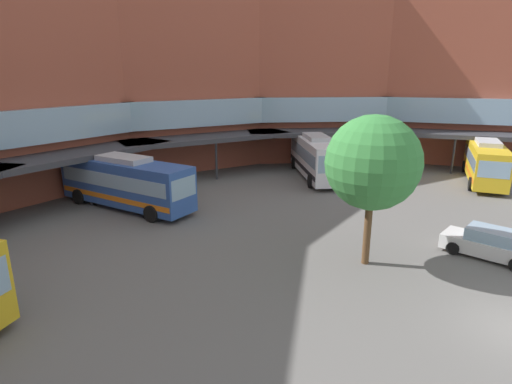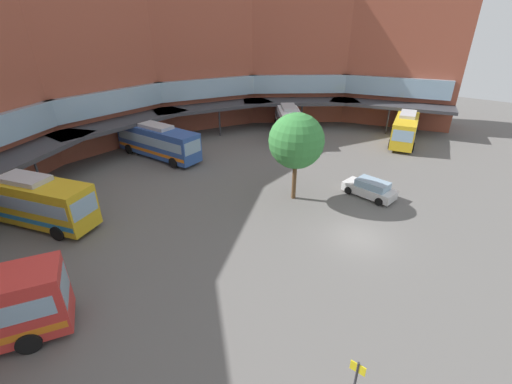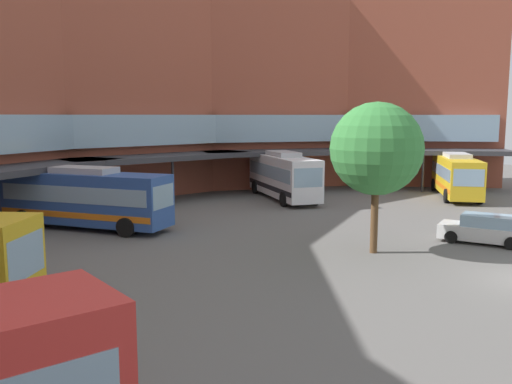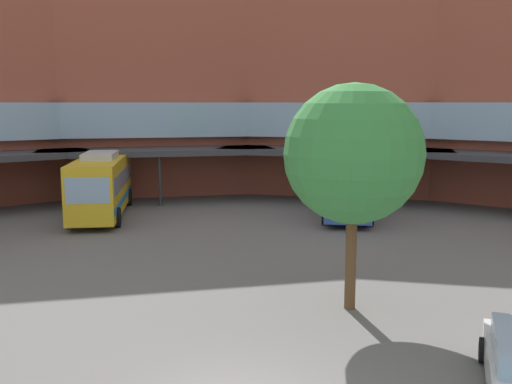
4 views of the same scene
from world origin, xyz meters
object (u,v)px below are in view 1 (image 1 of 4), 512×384
Objects in this scene: bus_2 at (485,161)px; parked_car at (491,244)px; bus_0 at (126,182)px; bus_1 at (316,156)px; plaza_tree at (373,163)px.

bus_2 is 2.28× the size of parked_car.
bus_0 is at bearing 20.49° from parked_car.
bus_1 is 14.42m from bus_2.
plaza_tree is (-21.22, 2.54, 3.27)m from bus_2.
bus_1 is at bearing -75.09° from bus_2.
parked_car is at bearing 10.35° from bus_0.
bus_1 is 0.91× the size of bus_2.
parked_car is (-16.88, -2.45, -1.10)m from bus_2.
plaza_tree is at bearing -5.69° from bus_1.
bus_0 is at bearing -54.38° from bus_2.
bus_2 is (6.77, -12.73, -0.11)m from bus_1.
parked_car is (5.33, -21.94, -1.13)m from bus_0.
bus_0 is at bearing 93.33° from plaza_tree.
parked_car is at bearing 15.45° from bus_1.
bus_0 reaches higher than parked_car.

